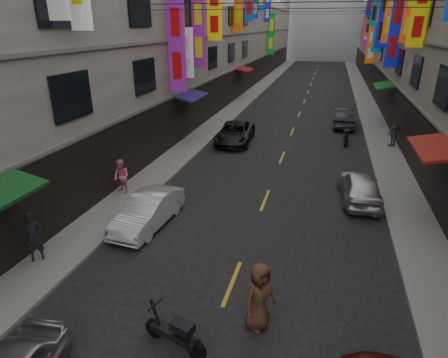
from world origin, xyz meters
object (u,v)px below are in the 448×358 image
Objects in this scene: scooter_far_right at (346,137)px; pedestrian_crossing at (259,296)px; pedestrian_lnear at (34,237)px; pedestrian_rfar at (394,133)px; car_left_far at (235,133)px; car_right_mid at (360,187)px; car_left_mid at (148,211)px; car_right_far at (345,118)px; scooter_crossing at (175,333)px; pedestrian_lfar at (121,177)px.

pedestrian_crossing reaches higher than scooter_far_right.
pedestrian_lnear is 1.00× the size of pedestrian_rfar.
car_right_mid reaches higher than car_left_far.
car_left_mid is 4.04m from pedestrian_lnear.
car_right_mid is 2.32× the size of pedestrian_rfar.
car_right_far is at bearing 23.59° from pedestrian_lnear.
car_left_far is 1.19× the size of car_right_mid.
scooter_far_right is (4.38, 18.58, 0.00)m from scooter_crossing.
car_left_mid is at bearing 12.14° from pedestrian_lnear.
pedestrian_lnear is (-5.71, 2.10, 0.52)m from scooter_crossing.
car_left_mid is 0.90× the size of car_right_far.
pedestrian_crossing reaches higher than pedestrian_lfar.
car_right_far is at bearing 30.07° from pedestrian_crossing.
car_right_far is 23.39m from pedestrian_lnear.
car_left_mid is at bearing 14.28° from pedestrian_rfar.
pedestrian_lfar reaches higher than car_left_mid.
car_left_far is 9.98m from pedestrian_rfar.
pedestrian_lnear is 5.46m from pedestrian_lfar.
car_right_far is (7.06, 6.25, 0.06)m from car_left_far.
pedestrian_crossing is (-2.59, -17.34, 0.50)m from scooter_far_right.
car_left_mid is at bearing 88.01° from pedestrian_crossing.
car_right_mid is at bearing -47.22° from car_left_far.
pedestrian_crossing is (4.48, -15.72, 0.29)m from car_left_far.
pedestrian_lfar is 0.94× the size of pedestrian_rfar.
pedestrian_lfar reaches higher than car_right_mid.
pedestrian_crossing is at bearing 82.64° from scooter_far_right.
car_left_mid is 3.29m from pedestrian_lfar.
car_left_mid is 2.04× the size of pedestrian_crossing.
scooter_far_right is 14.93m from pedestrian_lfar.
car_left_mid is 16.75m from pedestrian_rfar.
pedestrian_lfar is 0.84× the size of pedestrian_crossing.
car_left_far is at bearing 93.53° from pedestrian_lfar.
car_left_mid is at bearing 61.10° from scooter_far_right.
pedestrian_crossing is (5.08, -4.08, 0.31)m from car_left_mid.
car_left_mid is 0.98× the size of car_right_mid.
pedestrian_lfar is (-2.99, -9.40, 0.26)m from car_left_far.
car_left_far is at bearing -48.48° from car_right_mid.
car_left_far is at bearing -28.80° from pedestrian_rfar.
car_right_far is (4.37, 23.21, 0.26)m from scooter_crossing.
pedestrian_lnear is at bearing 86.34° from scooter_crossing.
car_right_mid is (7.40, -7.13, 0.02)m from car_left_far.
pedestrian_lfar is (-2.39, 2.25, 0.28)m from car_left_mid.
car_right_far is at bearing 70.97° from car_left_mid.
car_right_mid is 10.64m from pedestrian_lfar.
pedestrian_lnear reaches higher than pedestrian_rfar.
pedestrian_lfar is (-5.68, 7.56, 0.47)m from scooter_crossing.
car_left_mid is at bearing -96.23° from car_left_far.
scooter_far_right is 0.39× the size of car_left_far.
scooter_crossing is 19.09m from scooter_far_right.
pedestrian_lnear is (-10.09, -16.48, 0.52)m from scooter_far_right.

